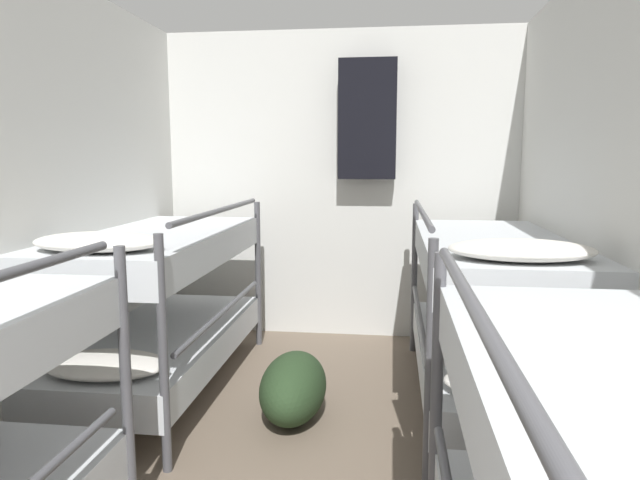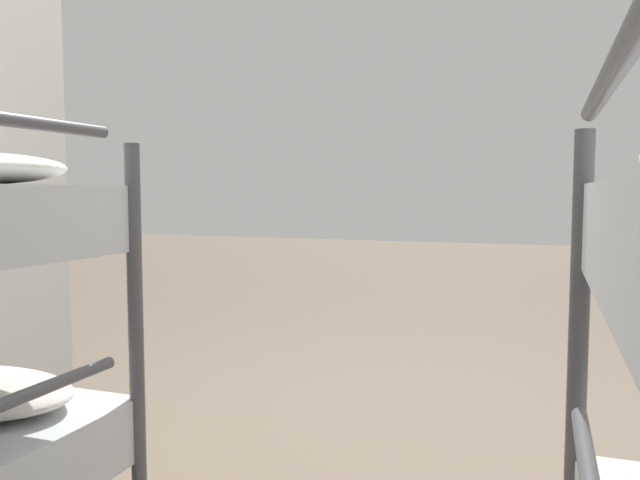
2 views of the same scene
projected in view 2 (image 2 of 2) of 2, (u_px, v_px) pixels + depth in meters
name	position (u px, v px, depth m)	size (l,w,h in m)	color
ground_plane	(382.00, 470.00, 2.19)	(20.00, 20.00, 0.00)	#6B5B4C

